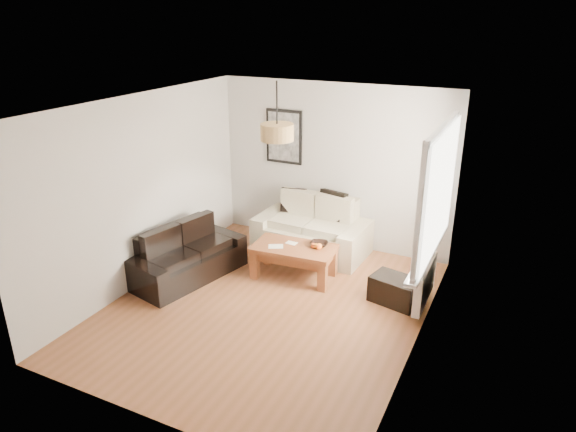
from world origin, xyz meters
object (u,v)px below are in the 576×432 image
at_px(coffee_table, 294,261).
at_px(sofa_leather, 187,254).
at_px(loveseat_cream, 312,227).
at_px(ottoman, 395,290).

bearing_deg(coffee_table, sofa_leather, -154.52).
relative_size(loveseat_cream, coffee_table, 1.49).
bearing_deg(loveseat_cream, coffee_table, -80.76).
xyz_separation_m(loveseat_cream, ottoman, (1.60, -0.96, -0.25)).
relative_size(loveseat_cream, sofa_leather, 1.04).
distance_m(loveseat_cream, sofa_leather, 2.00).
xyz_separation_m(loveseat_cream, coffee_table, (0.10, -0.88, -0.19)).
height_order(loveseat_cream, ottoman, loveseat_cream).
bearing_deg(sofa_leather, coffee_table, -51.58).
bearing_deg(ottoman, loveseat_cream, 149.16).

